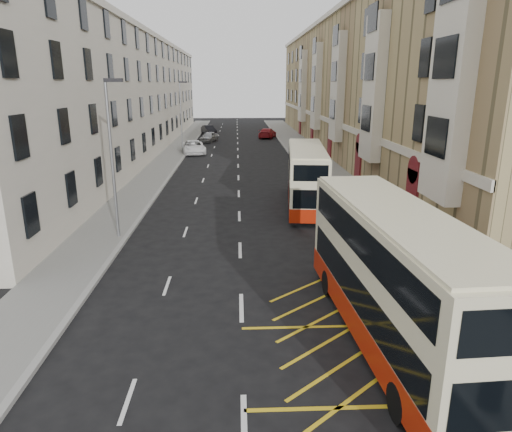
{
  "coord_description": "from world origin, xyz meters",
  "views": [
    {
      "loc": [
        -0.09,
        -11.11,
        7.89
      ],
      "look_at": [
        0.7,
        7.81,
        2.38
      ],
      "focal_mm": 32.0,
      "sensor_mm": 36.0,
      "label": 1
    }
  ],
  "objects_px": {
    "street_lamp_far": "(181,113)",
    "car_silver": "(209,137)",
    "car_dark": "(209,130)",
    "double_decker_front": "(394,277)",
    "car_red": "(267,133)",
    "pedestrian_far": "(470,303)",
    "double_decker_rear": "(306,177)",
    "street_lamp_near": "(112,151)",
    "white_van": "(194,147)"
  },
  "relations": [
    {
      "from": "white_van",
      "to": "car_silver",
      "type": "relative_size",
      "value": 1.31
    },
    {
      "from": "double_decker_front",
      "to": "car_dark",
      "type": "distance_m",
      "value": 63.16
    },
    {
      "from": "double_decker_front",
      "to": "car_red",
      "type": "height_order",
      "value": "double_decker_front"
    },
    {
      "from": "street_lamp_far",
      "to": "car_silver",
      "type": "xyz_separation_m",
      "value": [
        2.33,
        11.54,
        -3.92
      ]
    },
    {
      "from": "white_van",
      "to": "double_decker_rear",
      "type": "bearing_deg",
      "value": -78.29
    },
    {
      "from": "double_decker_front",
      "to": "car_red",
      "type": "distance_m",
      "value": 56.64
    },
    {
      "from": "street_lamp_near",
      "to": "car_dark",
      "type": "xyz_separation_m",
      "value": [
        1.7,
        51.99,
        -3.94
      ]
    },
    {
      "from": "street_lamp_near",
      "to": "street_lamp_far",
      "type": "bearing_deg",
      "value": 90.0
    },
    {
      "from": "street_lamp_far",
      "to": "pedestrian_far",
      "type": "distance_m",
      "value": 42.41
    },
    {
      "from": "street_lamp_far",
      "to": "car_silver",
      "type": "height_order",
      "value": "street_lamp_far"
    },
    {
      "from": "car_dark",
      "to": "double_decker_front",
      "type": "bearing_deg",
      "value": -102.14
    },
    {
      "from": "double_decker_rear",
      "to": "white_van",
      "type": "distance_m",
      "value": 26.13
    },
    {
      "from": "pedestrian_far",
      "to": "white_van",
      "type": "distance_m",
      "value": 42.33
    },
    {
      "from": "double_decker_front",
      "to": "white_van",
      "type": "bearing_deg",
      "value": 100.41
    },
    {
      "from": "street_lamp_far",
      "to": "double_decker_front",
      "type": "relative_size",
      "value": 0.73
    },
    {
      "from": "double_decker_rear",
      "to": "car_red",
      "type": "height_order",
      "value": "double_decker_rear"
    },
    {
      "from": "street_lamp_near",
      "to": "white_van",
      "type": "height_order",
      "value": "street_lamp_near"
    },
    {
      "from": "car_silver",
      "to": "double_decker_rear",
      "type": "bearing_deg",
      "value": -60.19
    },
    {
      "from": "double_decker_front",
      "to": "pedestrian_far",
      "type": "height_order",
      "value": "double_decker_front"
    },
    {
      "from": "pedestrian_far",
      "to": "car_silver",
      "type": "xyz_separation_m",
      "value": [
        -11.48,
        51.48,
        -0.3
      ]
    },
    {
      "from": "street_lamp_near",
      "to": "car_silver",
      "type": "relative_size",
      "value": 1.91
    },
    {
      "from": "double_decker_front",
      "to": "car_red",
      "type": "relative_size",
      "value": 2.18
    },
    {
      "from": "car_red",
      "to": "pedestrian_far",
      "type": "bearing_deg",
      "value": 107.39
    },
    {
      "from": "car_silver",
      "to": "car_red",
      "type": "distance_m",
      "value": 9.69
    },
    {
      "from": "double_decker_rear",
      "to": "street_lamp_near",
      "type": "bearing_deg",
      "value": -144.2
    },
    {
      "from": "street_lamp_far",
      "to": "car_red",
      "type": "xyz_separation_m",
      "value": [
        10.85,
        16.16,
        -3.91
      ]
    },
    {
      "from": "street_lamp_near",
      "to": "double_decker_rear",
      "type": "xyz_separation_m",
      "value": [
        10.79,
        6.19,
        -2.62
      ]
    },
    {
      "from": "double_decker_rear",
      "to": "car_red",
      "type": "distance_m",
      "value": 39.99
    },
    {
      "from": "white_van",
      "to": "street_lamp_far",
      "type": "bearing_deg",
      "value": -168.59
    },
    {
      "from": "double_decker_rear",
      "to": "car_red",
      "type": "relative_size",
      "value": 2.01
    },
    {
      "from": "car_red",
      "to": "double_decker_front",
      "type": "bearing_deg",
      "value": 104.54
    },
    {
      "from": "pedestrian_far",
      "to": "car_silver",
      "type": "bearing_deg",
      "value": -75.49
    },
    {
      "from": "street_lamp_far",
      "to": "double_decker_rear",
      "type": "distance_m",
      "value": 26.27
    },
    {
      "from": "street_lamp_near",
      "to": "car_dark",
      "type": "height_order",
      "value": "street_lamp_near"
    },
    {
      "from": "pedestrian_far",
      "to": "car_dark",
      "type": "height_order",
      "value": "pedestrian_far"
    },
    {
      "from": "street_lamp_near",
      "to": "double_decker_rear",
      "type": "bearing_deg",
      "value": 29.84
    },
    {
      "from": "double_decker_rear",
      "to": "car_dark",
      "type": "relative_size",
      "value": 2.4
    },
    {
      "from": "double_decker_rear",
      "to": "car_dark",
      "type": "height_order",
      "value": "double_decker_rear"
    },
    {
      "from": "white_van",
      "to": "car_red",
      "type": "height_order",
      "value": "white_van"
    },
    {
      "from": "pedestrian_far",
      "to": "double_decker_front",
      "type": "bearing_deg",
      "value": 12.55
    },
    {
      "from": "double_decker_front",
      "to": "double_decker_rear",
      "type": "xyz_separation_m",
      "value": [
        -0.23,
        16.65,
        -0.19
      ]
    },
    {
      "from": "street_lamp_far",
      "to": "car_dark",
      "type": "distance_m",
      "value": 22.41
    },
    {
      "from": "car_dark",
      "to": "car_red",
      "type": "bearing_deg",
      "value": -53.15
    },
    {
      "from": "car_silver",
      "to": "car_dark",
      "type": "xyz_separation_m",
      "value": [
        -0.64,
        10.45,
        -0.02
      ]
    },
    {
      "from": "white_van",
      "to": "car_silver",
      "type": "xyz_separation_m",
      "value": [
        1.15,
        11.08,
        -0.05
      ]
    },
    {
      "from": "street_lamp_far",
      "to": "car_dark",
      "type": "bearing_deg",
      "value": 85.59
    },
    {
      "from": "double_decker_rear",
      "to": "double_decker_front",
      "type": "bearing_deg",
      "value": -83.26
    },
    {
      "from": "pedestrian_far",
      "to": "car_dark",
      "type": "distance_m",
      "value": 63.11
    },
    {
      "from": "double_decker_rear",
      "to": "car_dark",
      "type": "bearing_deg",
      "value": 107.18
    },
    {
      "from": "car_red",
      "to": "car_silver",
      "type": "bearing_deg",
      "value": 42.82
    }
  ]
}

